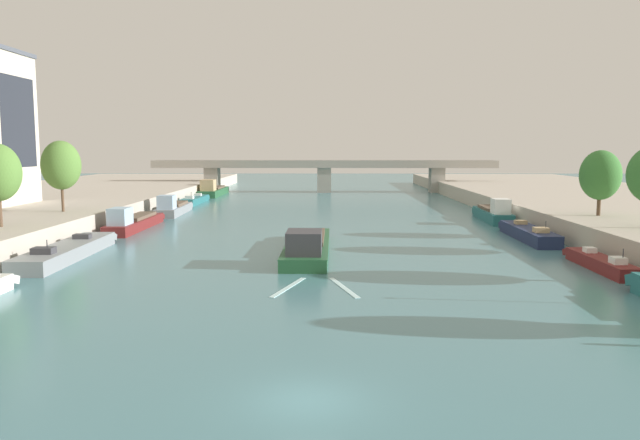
# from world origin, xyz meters

# --- Properties ---
(ground_plane) EXTENTS (400.00, 400.00, 0.00)m
(ground_plane) POSITION_xyz_m (0.00, 0.00, 0.00)
(ground_plane) COLOR teal
(barge_midriver) EXTENTS (3.81, 18.79, 2.76)m
(barge_midriver) POSITION_xyz_m (-1.01, 30.61, 0.83)
(barge_midriver) COLOR #235633
(barge_midriver) RESTS_ON ground
(wake_behind_barge) EXTENTS (5.60, 5.91, 0.03)m
(wake_behind_barge) POSITION_xyz_m (-0.04, 18.13, 0.01)
(wake_behind_barge) COLOR silver
(wake_behind_barge) RESTS_ON ground
(moored_boat_left_gap_after) EXTENTS (3.25, 16.58, 2.24)m
(moored_boat_left_gap_after) POSITION_xyz_m (-20.75, 28.79, 0.59)
(moored_boat_left_gap_after) COLOR gray
(moored_boat_left_gap_after) RESTS_ON ground
(moored_boat_left_end) EXTENTS (2.57, 15.43, 2.86)m
(moored_boat_left_end) POSITION_xyz_m (-20.89, 46.60, 0.86)
(moored_boat_left_end) COLOR maroon
(moored_boat_left_end) RESTS_ON ground
(moored_boat_left_second) EXTENTS (3.24, 13.74, 2.90)m
(moored_boat_left_second) POSITION_xyz_m (-20.48, 62.66, 0.88)
(moored_boat_left_second) COLOR gray
(moored_boat_left_second) RESTS_ON ground
(moored_boat_left_downstream) EXTENTS (2.52, 12.87, 2.15)m
(moored_boat_left_downstream) POSITION_xyz_m (-21.14, 79.52, 0.55)
(moored_boat_left_downstream) COLOR #23666B
(moored_boat_left_downstream) RESTS_ON ground
(moored_boat_left_near) EXTENTS (3.39, 16.38, 3.28)m
(moored_boat_left_near) POSITION_xyz_m (-21.23, 96.22, 0.98)
(moored_boat_left_near) COLOR #235633
(moored_boat_left_near) RESTS_ON ground
(moored_boat_right_midway) EXTENTS (1.71, 10.38, 2.07)m
(moored_boat_right_midway) POSITION_xyz_m (21.09, 24.45, 0.52)
(moored_boat_right_midway) COLOR maroon
(moored_boat_right_midway) RESTS_ON ground
(moored_boat_right_far) EXTENTS (2.57, 13.75, 2.31)m
(moored_boat_right_far) POSITION_xyz_m (20.65, 39.75, 0.63)
(moored_boat_right_far) COLOR #1E284C
(moored_boat_right_far) RESTS_ON ground
(moored_boat_right_lone) EXTENTS (3.03, 13.03, 3.09)m
(moored_boat_right_lone) POSITION_xyz_m (21.30, 55.30, 0.96)
(moored_boat_right_lone) COLOR #23666B
(moored_boat_right_lone) RESTS_ON ground
(tree_left_midway) EXTENTS (4.04, 4.04, 7.49)m
(tree_left_midway) POSITION_xyz_m (-27.40, 43.59, 7.23)
(tree_left_midway) COLOR brown
(tree_left_midway) RESTS_ON quay_left
(tree_right_by_lamp) EXTENTS (3.99, 3.99, 6.51)m
(tree_right_by_lamp) POSITION_xyz_m (27.80, 40.41, 6.35)
(tree_right_by_lamp) COLOR brown
(tree_right_by_lamp) RESTS_ON quay_right
(bridge_far) EXTENTS (70.00, 4.40, 6.54)m
(bridge_far) POSITION_xyz_m (0.00, 105.17, 4.27)
(bridge_far) COLOR #9E998E
(bridge_far) RESTS_ON ground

